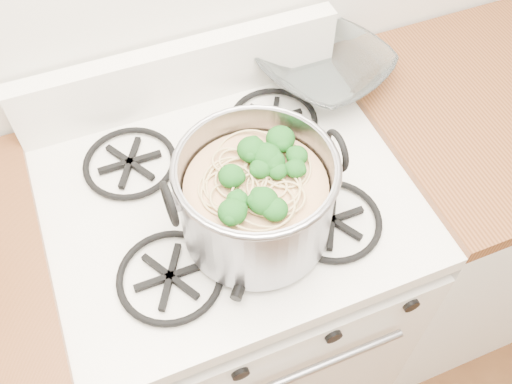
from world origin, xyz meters
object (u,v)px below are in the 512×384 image
at_px(gas_range, 235,294).
at_px(stock_pot, 256,199).
at_px(glass_bowl, 324,75).
at_px(spatula, 275,190).

height_order(gas_range, stock_pot, stock_pot).
bearing_deg(glass_bowl, stock_pot, -133.07).
xyz_separation_m(gas_range, spatula, (0.09, -0.05, 0.50)).
bearing_deg(stock_pot, spatula, 42.08).
bearing_deg(stock_pot, glass_bowl, 46.93).
xyz_separation_m(stock_pot, spatula, (0.07, 0.06, -0.08)).
bearing_deg(spatula, stock_pot, -98.47).
bearing_deg(stock_pot, gas_range, 100.14).
relative_size(gas_range, glass_bowl, 7.92).
bearing_deg(gas_range, spatula, -29.53).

